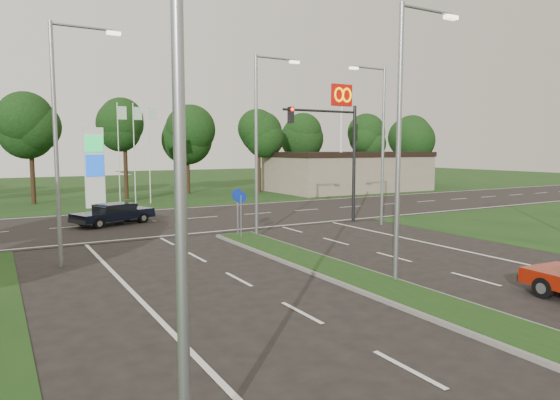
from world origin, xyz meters
TOP-DOWN VIEW (x-y plane):
  - ground at (0.00, 0.00)m, footprint 160.00×160.00m
  - verge_far at (0.00, 55.00)m, footprint 160.00×50.00m
  - cross_road at (0.00, 24.00)m, footprint 160.00×12.00m
  - median_kerb at (0.00, 4.00)m, footprint 2.00×26.00m
  - commercial_building at (22.00, 36.00)m, footprint 16.00×9.00m
  - streetlight_median_near at (1.00, 6.00)m, footprint 2.53×0.22m
  - streetlight_median_far at (1.00, 16.00)m, footprint 2.53×0.22m
  - streetlight_left_near at (-8.30, 0.00)m, footprint 2.53×0.22m
  - streetlight_left_far at (-8.30, 14.00)m, footprint 2.53×0.22m
  - streetlight_right_far at (8.80, 16.00)m, footprint 2.53×0.22m
  - traffic_signal at (7.19, 18.00)m, footprint 5.10×0.42m
  - median_signs at (0.00, 16.40)m, footprint 1.16×1.76m
  - gas_pylon at (-3.79, 33.05)m, footprint 5.80×1.26m
  - mcdonalds_sign at (18.00, 31.97)m, footprint 2.20×0.47m
  - treeline_far at (0.10, 39.93)m, footprint 6.00×6.00m
  - navy_sedan at (-4.56, 23.84)m, footprint 4.87×3.33m

SIDE VIEW (x-z plane):
  - ground at x=0.00m, z-range 0.00..0.00m
  - verge_far at x=0.00m, z-range -0.01..0.01m
  - cross_road at x=0.00m, z-range -0.01..0.01m
  - median_kerb at x=0.00m, z-range 0.00..0.12m
  - navy_sedan at x=-4.56m, z-range 0.05..1.29m
  - median_signs at x=0.00m, z-range 0.52..2.90m
  - commercial_building at x=22.00m, z-range 0.00..4.00m
  - gas_pylon at x=-3.79m, z-range -0.80..7.20m
  - traffic_signal at x=7.19m, z-range 1.15..8.15m
  - streetlight_median_near at x=1.00m, z-range 0.58..9.58m
  - streetlight_median_far at x=1.00m, z-range 0.58..9.58m
  - streetlight_left_near at x=-8.30m, z-range 0.58..9.58m
  - streetlight_left_far at x=-8.30m, z-range 0.58..9.58m
  - streetlight_right_far at x=8.80m, z-range 0.58..9.58m
  - treeline_far at x=0.10m, z-range 1.88..11.78m
  - mcdonalds_sign at x=18.00m, z-range 2.79..13.19m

